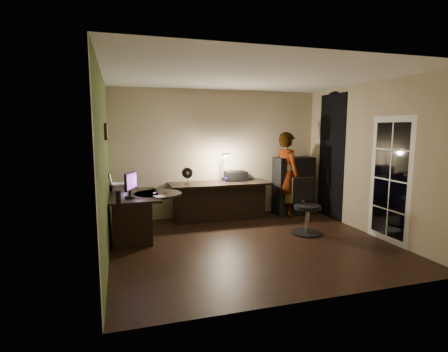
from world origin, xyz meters
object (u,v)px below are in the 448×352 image
object	(u,v)px
desk_right	(220,201)
office_chair	(308,207)
cabinet	(293,186)
person	(286,174)
monitor	(130,188)
desk_left	(134,216)

from	to	relation	value
desk_right	office_chair	xyz separation A→B (m)	(1.23, -1.41, 0.11)
desk_right	cabinet	distance (m)	1.71
desk_right	office_chair	bearing A→B (deg)	-48.47
desk_right	cabinet	xyz separation A→B (m)	(1.69, 0.01, 0.24)
desk_right	person	size ratio (longest dim) A/B	1.15
monitor	desk_right	bearing A→B (deg)	53.03
office_chair	person	world-z (taller)	person
office_chair	desk_left	bearing A→B (deg)	173.33
person	desk_left	bearing A→B (deg)	86.00
cabinet	office_chair	xyz separation A→B (m)	(-0.46, -1.41, -0.13)
monitor	office_chair	distance (m)	3.12
monitor	person	size ratio (longest dim) A/B	0.24
cabinet	person	world-z (taller)	person
cabinet	office_chair	world-z (taller)	cabinet
desk_left	office_chair	size ratio (longest dim) A/B	1.35
cabinet	person	distance (m)	0.37
cabinet	monitor	bearing A→B (deg)	-164.89
desk_left	cabinet	size ratio (longest dim) A/B	1.06
desk_left	person	xyz separation A→B (m)	(3.23, 0.68, 0.52)
desk_right	person	bearing A→B (deg)	-3.50
desk_left	desk_right	world-z (taller)	desk_right
desk_left	cabinet	world-z (taller)	cabinet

